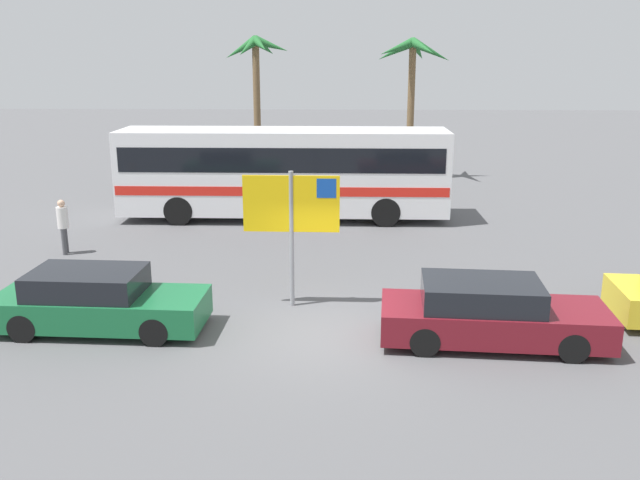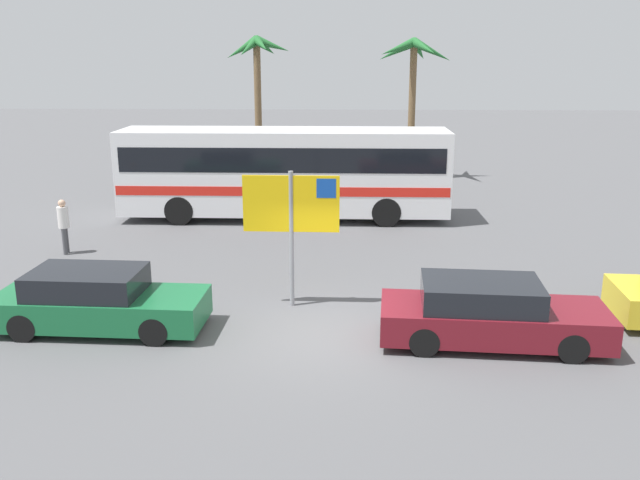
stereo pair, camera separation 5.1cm
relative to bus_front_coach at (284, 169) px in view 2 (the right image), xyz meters
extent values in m
plane|color=#565659|center=(1.79, -10.62, -1.78)|extent=(120.00, 120.00, 0.00)
cube|color=white|center=(0.00, 0.00, -0.06)|extent=(11.51, 2.44, 2.90)
cube|color=black|center=(0.00, 0.00, 0.49)|extent=(11.05, 2.46, 0.84)
cube|color=red|center=(0.00, 0.00, -0.57)|extent=(11.39, 2.46, 0.32)
cylinder|color=black|center=(3.57, 1.09, -1.28)|extent=(1.00, 0.28, 1.00)
cylinder|color=black|center=(3.57, -1.09, -1.28)|extent=(1.00, 0.28, 1.00)
cylinder|color=black|center=(-3.57, 1.09, -1.28)|extent=(1.00, 0.28, 1.00)
cylinder|color=black|center=(-3.57, -1.09, -1.28)|extent=(1.00, 0.28, 1.00)
cylinder|color=gray|center=(0.90, -8.78, -0.18)|extent=(0.11, 0.11, 3.20)
cube|color=yellow|center=(0.90, -8.78, 0.67)|extent=(2.20, 0.09, 1.30)
cube|color=#1447A8|center=(1.70, -8.80, 1.04)|extent=(0.44, 0.08, 0.44)
cube|color=#196638|center=(-3.08, -10.36, -1.30)|extent=(4.51, 1.83, 0.64)
cube|color=black|center=(-3.35, -10.35, -0.72)|extent=(2.37, 1.61, 0.52)
cylinder|color=black|center=(-1.67, -9.66, -1.48)|extent=(0.61, 0.18, 0.60)
cylinder|color=black|center=(-1.73, -11.16, -1.48)|extent=(0.61, 0.18, 0.60)
cylinder|color=black|center=(-4.43, -9.55, -1.48)|extent=(0.61, 0.18, 0.60)
cylinder|color=black|center=(-4.49, -11.05, -1.48)|extent=(0.61, 0.18, 0.60)
cylinder|color=black|center=(8.99, -8.70, -1.48)|extent=(0.61, 0.20, 0.60)
cube|color=maroon|center=(5.15, -10.81, -1.30)|extent=(4.65, 2.03, 0.64)
cube|color=black|center=(4.88, -10.79, -0.72)|extent=(2.47, 1.73, 0.52)
cylinder|color=black|center=(6.61, -10.13, -1.48)|extent=(0.61, 0.20, 0.60)
cylinder|color=black|center=(6.50, -11.69, -1.48)|extent=(0.61, 0.20, 0.60)
cylinder|color=black|center=(3.80, -9.93, -1.48)|extent=(0.61, 0.20, 0.60)
cylinder|color=black|center=(3.69, -11.49, -1.48)|extent=(0.61, 0.20, 0.60)
cylinder|color=#4C4C51|center=(-6.12, -4.63, -1.39)|extent=(0.13, 0.13, 0.79)
cylinder|color=#4C4C51|center=(-6.10, -4.81, -1.39)|extent=(0.13, 0.13, 0.79)
cylinder|color=silver|center=(-6.11, -4.72, -0.68)|extent=(0.32, 0.32, 0.63)
sphere|color=tan|center=(-6.11, -4.72, -0.25)|extent=(0.21, 0.21, 0.21)
cylinder|color=brown|center=(5.22, 7.98, 1.23)|extent=(0.32, 0.32, 6.03)
cone|color=#23662D|center=(6.06, 8.09, 4.04)|extent=(1.93, 0.67, 1.20)
cone|color=#23662D|center=(5.53, 8.79, 4.07)|extent=(1.10, 1.93, 1.14)
cone|color=#23662D|center=(4.47, 8.41, 4.07)|extent=(1.86, 1.34, 1.16)
cone|color=#23662D|center=(4.46, 7.48, 4.18)|extent=(1.85, 1.43, 0.95)
cone|color=#23662D|center=(5.58, 7.15, 4.21)|extent=(1.17, 1.95, 0.90)
cylinder|color=brown|center=(-1.84, 7.72, 1.27)|extent=(0.32, 0.32, 6.11)
cone|color=#23662D|center=(-1.11, 7.69, 4.30)|extent=(1.61, 0.52, 0.89)
cone|color=#23662D|center=(-1.51, 8.35, 4.23)|extent=(1.13, 1.61, 1.00)
cone|color=#23662D|center=(-2.29, 8.30, 4.30)|extent=(1.32, 1.53, 0.88)
cone|color=#23662D|center=(-2.49, 7.60, 4.15)|extent=(1.60, 0.72, 1.15)
cone|color=#23662D|center=(-2.11, 7.08, 4.21)|extent=(1.02, 1.62, 1.04)
cone|color=#23662D|center=(-1.55, 7.04, 4.33)|extent=(1.03, 1.64, 0.83)
camera|label=1|loc=(2.01, -23.81, 3.95)|focal=38.15mm
camera|label=2|loc=(2.07, -23.81, 3.95)|focal=38.15mm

